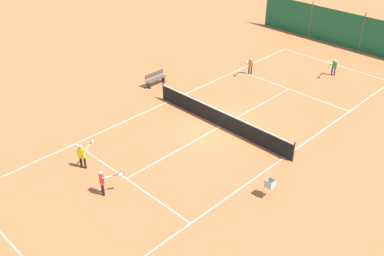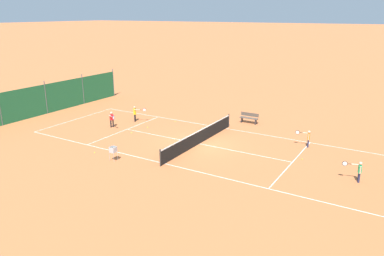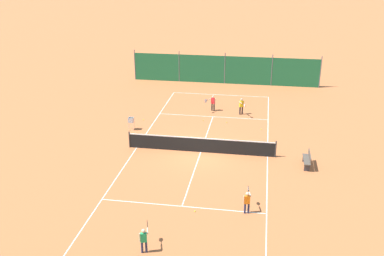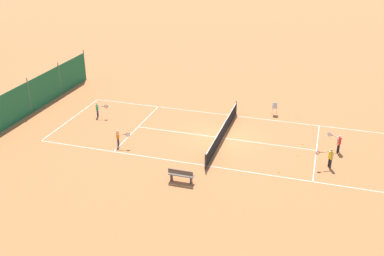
% 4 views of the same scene
% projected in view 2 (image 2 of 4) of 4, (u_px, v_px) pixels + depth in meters
% --- Properties ---
extents(ground_plane, '(600.00, 600.00, 0.00)m').
position_uv_depth(ground_plane, '(199.00, 144.00, 25.45)').
color(ground_plane, '#BC6638').
extents(court_line_markings, '(8.25, 23.85, 0.01)m').
position_uv_depth(court_line_markings, '(199.00, 144.00, 25.45)').
color(court_line_markings, white).
rests_on(court_line_markings, ground).
extents(tennis_net, '(9.18, 0.08, 1.06)m').
position_uv_depth(tennis_net, '(199.00, 137.00, 25.30)').
color(tennis_net, '#2D2D2D').
rests_on(tennis_net, ground).
extents(windscreen_fence_near, '(17.28, 0.08, 2.90)m').
position_uv_depth(windscreen_fence_near, '(46.00, 99.00, 32.68)').
color(windscreen_fence_near, '#1E6038').
rests_on(windscreen_fence_near, ground).
extents(player_far_baseline, '(0.75, 0.91, 1.23)m').
position_uv_depth(player_far_baseline, '(112.00, 118.00, 28.88)').
color(player_far_baseline, black).
rests_on(player_far_baseline, ground).
extents(player_far_service, '(0.52, 1.07, 1.27)m').
position_uv_depth(player_far_service, '(135.00, 113.00, 30.48)').
color(player_far_service, black).
rests_on(player_far_service, ground).
extents(player_near_baseline, '(0.38, 1.00, 1.13)m').
position_uv_depth(player_near_baseline, '(308.00, 137.00, 24.66)').
color(player_near_baseline, '#23284C').
rests_on(player_near_baseline, ground).
extents(player_near_service, '(0.37, 1.00, 1.13)m').
position_uv_depth(player_near_service, '(359.00, 170.00, 19.54)').
color(player_near_service, '#23284C').
rests_on(player_near_service, ground).
extents(tennis_ball_alley_right, '(0.07, 0.07, 0.07)m').
position_uv_depth(tennis_ball_alley_right, '(175.00, 121.00, 30.56)').
color(tennis_ball_alley_right, '#CCE033').
rests_on(tennis_ball_alley_right, ground).
extents(tennis_ball_by_net_right, '(0.07, 0.07, 0.07)m').
position_uv_depth(tennis_ball_by_net_right, '(95.00, 153.00, 23.76)').
color(tennis_ball_by_net_right, '#CCE033').
rests_on(tennis_ball_by_net_right, ground).
extents(tennis_ball_near_corner, '(0.07, 0.07, 0.07)m').
position_uv_depth(tennis_ball_near_corner, '(132.00, 133.00, 27.62)').
color(tennis_ball_near_corner, '#CCE033').
rests_on(tennis_ball_near_corner, ground).
extents(tennis_ball_far_corner, '(0.07, 0.07, 0.07)m').
position_uv_depth(tennis_ball_far_corner, '(302.00, 159.00, 22.68)').
color(tennis_ball_far_corner, '#CCE033').
rests_on(tennis_ball_far_corner, ground).
extents(tennis_ball_alley_left, '(0.07, 0.07, 0.07)m').
position_uv_depth(tennis_ball_alley_left, '(148.00, 127.00, 28.98)').
color(tennis_ball_alley_left, '#CCE033').
rests_on(tennis_ball_alley_left, ground).
extents(ball_hopper, '(0.36, 0.36, 0.89)m').
position_uv_depth(ball_hopper, '(113.00, 151.00, 22.35)').
color(ball_hopper, '#B7B7BC').
rests_on(ball_hopper, ground).
extents(courtside_bench, '(0.36, 1.50, 0.84)m').
position_uv_depth(courtside_bench, '(249.00, 118.00, 30.04)').
color(courtside_bench, '#51473D').
rests_on(courtside_bench, ground).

